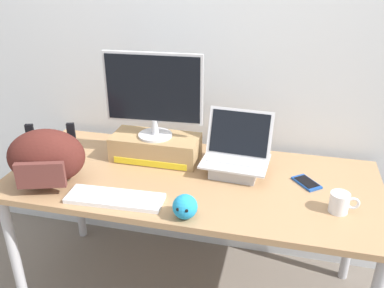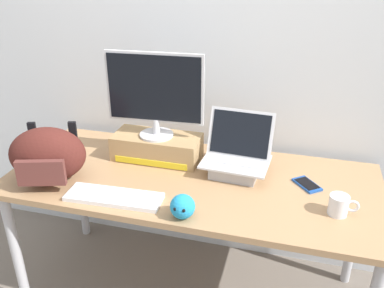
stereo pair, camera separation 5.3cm
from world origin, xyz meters
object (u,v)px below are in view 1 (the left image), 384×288
at_px(desktop_monitor, 153,94).
at_px(external_keyboard, 115,198).
at_px(open_laptop, 236,161).
at_px(messenger_backpack, 46,157).
at_px(toner_box_yellow, 156,147).
at_px(plush_toy, 185,207).
at_px(coffee_mug, 340,203).
at_px(cell_phone, 307,183).

xyz_separation_m(desktop_monitor, external_keyboard, (-0.05, -0.42, -0.35)).
distance_m(open_laptop, external_keyboard, 0.61).
relative_size(desktop_monitor, messenger_backpack, 1.22).
bearing_deg(toner_box_yellow, messenger_backpack, -139.97).
distance_m(external_keyboard, plush_toy, 0.34).
height_order(messenger_backpack, plush_toy, messenger_backpack).
bearing_deg(messenger_backpack, toner_box_yellow, 22.37).
bearing_deg(coffee_mug, open_laptop, 153.55).
bearing_deg(external_keyboard, cell_phone, 20.07).
bearing_deg(messenger_backpack, open_laptop, 2.19).
bearing_deg(external_keyboard, open_laptop, 35.71).
xyz_separation_m(open_laptop, messenger_backpack, (-0.84, -0.30, 0.07)).
bearing_deg(external_keyboard, plush_toy, -11.18).
height_order(desktop_monitor, cell_phone, desktop_monitor).
relative_size(open_laptop, messenger_backpack, 0.82).
xyz_separation_m(desktop_monitor, coffee_mug, (0.90, -0.28, -0.31)).
xyz_separation_m(external_keyboard, plush_toy, (0.33, -0.05, 0.04)).
relative_size(external_keyboard, cell_phone, 2.82).
height_order(messenger_backpack, coffee_mug, messenger_backpack).
relative_size(messenger_backpack, plush_toy, 3.87).
bearing_deg(cell_phone, desktop_monitor, 135.03).
bearing_deg(open_laptop, desktop_monitor, 177.80).
bearing_deg(toner_box_yellow, open_laptop, -5.90).
bearing_deg(cell_phone, open_laptop, 135.05).
relative_size(desktop_monitor, external_keyboard, 1.13).
height_order(toner_box_yellow, open_laptop, open_laptop).
xyz_separation_m(coffee_mug, plush_toy, (-0.62, -0.19, 0.01)).
bearing_deg(open_laptop, coffee_mug, -22.90).
bearing_deg(plush_toy, open_laptop, 71.07).
height_order(desktop_monitor, messenger_backpack, desktop_monitor).
relative_size(desktop_monitor, coffee_mug, 3.98).
distance_m(desktop_monitor, messenger_backpack, 0.58).
xyz_separation_m(open_laptop, coffee_mug, (0.47, -0.23, -0.02)).
relative_size(desktop_monitor, cell_phone, 3.19).
distance_m(toner_box_yellow, open_laptop, 0.43).
relative_size(messenger_backpack, cell_phone, 2.61).
relative_size(toner_box_yellow, open_laptop, 1.36).
bearing_deg(desktop_monitor, cell_phone, -9.35).
height_order(external_keyboard, plush_toy, plush_toy).
relative_size(coffee_mug, cell_phone, 0.80).
xyz_separation_m(coffee_mug, cell_phone, (-0.13, 0.20, -0.04)).
distance_m(desktop_monitor, coffee_mug, 0.99).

